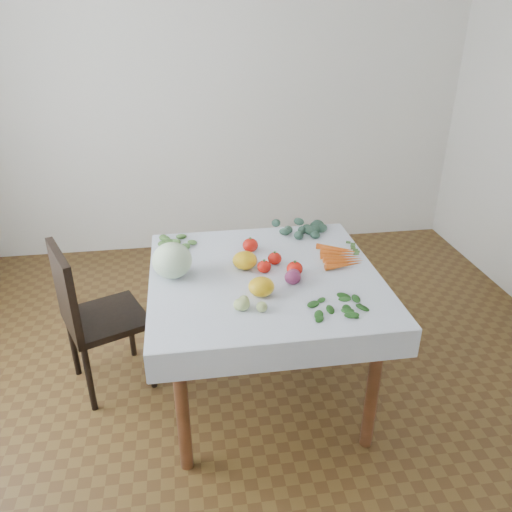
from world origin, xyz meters
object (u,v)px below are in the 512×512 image
(chair, at_px, (89,311))
(carrot_bunch, at_px, (341,256))
(table, at_px, (264,292))
(heirloom_back, at_px, (245,260))
(cabbage, at_px, (172,260))

(chair, relative_size, carrot_bunch, 3.15)
(table, bearing_deg, heirloom_back, 137.38)
(chair, bearing_deg, table, -12.37)
(chair, height_order, heirloom_back, chair)
(chair, xyz_separation_m, heirloom_back, (0.82, -0.12, 0.30))
(cabbage, distance_m, carrot_bunch, 0.87)
(chair, distance_m, cabbage, 0.59)
(chair, height_order, cabbage, cabbage)
(chair, distance_m, heirloom_back, 0.88)
(table, bearing_deg, cabbage, 173.90)
(table, height_order, heirloom_back, heirloom_back)
(table, relative_size, heirloom_back, 8.00)
(chair, bearing_deg, heirloom_back, -8.24)
(chair, bearing_deg, carrot_bunch, -4.21)
(table, distance_m, cabbage, 0.49)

